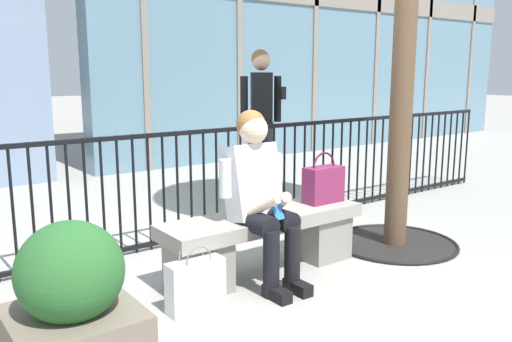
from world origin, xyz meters
TOP-DOWN VIEW (x-y plane):
  - ground_plane at (0.00, 0.00)m, footprint 60.00×60.00m
  - stone_bench at (0.00, 0.00)m, footprint 1.60×0.44m
  - seated_person_with_phone at (-0.14, -0.13)m, footprint 0.52×0.66m
  - handbag_on_bench at (0.58, -0.01)m, footprint 0.32×0.15m
  - shopping_bag at (-0.73, -0.25)m, footprint 0.37×0.14m
  - bystander_at_railing at (1.32, 1.79)m, footprint 0.55×0.44m
  - plaza_railing at (-0.00, 0.96)m, footprint 8.25×0.04m
  - planter at (-1.64, -0.78)m, footprint 0.54×0.54m

SIDE VIEW (x-z plane):
  - ground_plane at x=0.00m, z-range 0.00..0.00m
  - shopping_bag at x=-0.73m, z-range -0.05..0.38m
  - stone_bench at x=0.00m, z-range 0.05..0.50m
  - planter at x=-1.64m, z-range -0.03..0.82m
  - plaza_railing at x=0.00m, z-range 0.01..0.99m
  - handbag_on_bench at x=0.58m, z-range 0.40..0.80m
  - seated_person_with_phone at x=-0.14m, z-range 0.04..1.26m
  - bystander_at_railing at x=1.32m, z-range 0.15..1.86m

